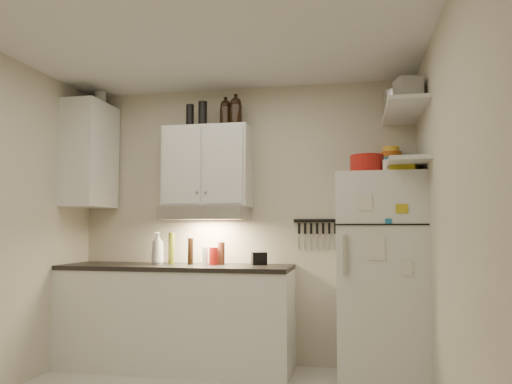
# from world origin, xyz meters

# --- Properties ---
(ceiling) EXTENTS (3.20, 3.00, 0.02)m
(ceiling) POSITION_xyz_m (0.00, 0.00, 2.61)
(ceiling) COLOR silver
(ceiling) RESTS_ON ground
(back_wall) EXTENTS (3.20, 0.02, 2.60)m
(back_wall) POSITION_xyz_m (0.00, 1.51, 1.30)
(back_wall) COLOR beige
(back_wall) RESTS_ON ground
(right_wall) EXTENTS (0.02, 3.00, 2.60)m
(right_wall) POSITION_xyz_m (1.61, 0.00, 1.30)
(right_wall) COLOR beige
(right_wall) RESTS_ON ground
(base_cabinet) EXTENTS (2.10, 0.60, 0.88)m
(base_cabinet) POSITION_xyz_m (-0.55, 1.20, 0.44)
(base_cabinet) COLOR white
(base_cabinet) RESTS_ON floor
(countertop) EXTENTS (2.10, 0.62, 0.04)m
(countertop) POSITION_xyz_m (-0.55, 1.20, 0.90)
(countertop) COLOR black
(countertop) RESTS_ON base_cabinet
(upper_cabinet) EXTENTS (0.80, 0.33, 0.75)m
(upper_cabinet) POSITION_xyz_m (-0.30, 1.33, 1.83)
(upper_cabinet) COLOR white
(upper_cabinet) RESTS_ON back_wall
(side_cabinet) EXTENTS (0.33, 0.55, 1.00)m
(side_cabinet) POSITION_xyz_m (-1.44, 1.20, 1.95)
(side_cabinet) COLOR white
(side_cabinet) RESTS_ON left_wall
(range_hood) EXTENTS (0.76, 0.46, 0.12)m
(range_hood) POSITION_xyz_m (-0.30, 1.27, 1.39)
(range_hood) COLOR silver
(range_hood) RESTS_ON back_wall
(fridge) EXTENTS (0.70, 0.68, 1.70)m
(fridge) POSITION_xyz_m (1.25, 1.16, 0.85)
(fridge) COLOR silver
(fridge) RESTS_ON floor
(shelf_hi) EXTENTS (0.30, 0.95, 0.03)m
(shelf_hi) POSITION_xyz_m (1.45, 1.02, 2.20)
(shelf_hi) COLOR white
(shelf_hi) RESTS_ON right_wall
(shelf_lo) EXTENTS (0.30, 0.95, 0.03)m
(shelf_lo) POSITION_xyz_m (1.45, 1.02, 1.76)
(shelf_lo) COLOR white
(shelf_lo) RESTS_ON right_wall
(knife_strip) EXTENTS (0.42, 0.02, 0.03)m
(knife_strip) POSITION_xyz_m (0.70, 1.49, 1.32)
(knife_strip) COLOR black
(knife_strip) RESTS_ON back_wall
(dutch_oven) EXTENTS (0.28, 0.28, 0.16)m
(dutch_oven) POSITION_xyz_m (1.15, 1.14, 1.78)
(dutch_oven) COLOR #AA1A13
(dutch_oven) RESTS_ON fridge
(book_stack) EXTENTS (0.24, 0.28, 0.08)m
(book_stack) POSITION_xyz_m (1.44, 0.98, 1.74)
(book_stack) COLOR gold
(book_stack) RESTS_ON fridge
(spice_jar) EXTENTS (0.07, 0.07, 0.11)m
(spice_jar) POSITION_xyz_m (1.31, 1.04, 1.75)
(spice_jar) COLOR silver
(spice_jar) RESTS_ON fridge
(stock_pot) EXTENTS (0.36, 0.36, 0.21)m
(stock_pot) POSITION_xyz_m (1.43, 1.25, 2.32)
(stock_pot) COLOR silver
(stock_pot) RESTS_ON shelf_hi
(tin_a) EXTENTS (0.22, 0.21, 0.18)m
(tin_a) POSITION_xyz_m (1.50, 0.90, 2.31)
(tin_a) COLOR #AAAAAD
(tin_a) RESTS_ON shelf_hi
(tin_b) EXTENTS (0.22, 0.22, 0.18)m
(tin_b) POSITION_xyz_m (1.46, 0.78, 2.30)
(tin_b) COLOR #AAAAAD
(tin_b) RESTS_ON shelf_hi
(bowl_teal) EXTENTS (0.23, 0.23, 0.09)m
(bowl_teal) POSITION_xyz_m (1.41, 1.34, 1.82)
(bowl_teal) COLOR #1C6F9C
(bowl_teal) RESTS_ON shelf_lo
(bowl_orange) EXTENTS (0.18, 0.18, 0.05)m
(bowl_orange) POSITION_xyz_m (1.37, 1.38, 1.89)
(bowl_orange) COLOR #CB5B13
(bowl_orange) RESTS_ON bowl_teal
(bowl_yellow) EXTENTS (0.14, 0.14, 0.05)m
(bowl_yellow) POSITION_xyz_m (1.37, 1.38, 1.94)
(bowl_yellow) COLOR yellow
(bowl_yellow) RESTS_ON bowl_orange
(plates) EXTENTS (0.24, 0.24, 0.05)m
(plates) POSITION_xyz_m (1.50, 1.01, 1.80)
(plates) COLOR #1C6F9C
(plates) RESTS_ON shelf_lo
(growler_a) EXTENTS (0.12, 0.12, 0.26)m
(growler_a) POSITION_xyz_m (-0.13, 1.32, 2.33)
(growler_a) COLOR black
(growler_a) RESTS_ON upper_cabinet
(growler_b) EXTENTS (0.14, 0.14, 0.27)m
(growler_b) POSITION_xyz_m (-0.02, 1.30, 2.33)
(growler_b) COLOR black
(growler_b) RESTS_ON upper_cabinet
(thermos_a) EXTENTS (0.10, 0.10, 0.23)m
(thermos_a) POSITION_xyz_m (-0.33, 1.27, 2.32)
(thermos_a) COLOR black
(thermos_a) RESTS_ON upper_cabinet
(thermos_b) EXTENTS (0.09, 0.09, 0.21)m
(thermos_b) POSITION_xyz_m (-0.46, 1.28, 2.31)
(thermos_b) COLOR black
(thermos_b) RESTS_ON upper_cabinet
(side_jar) EXTENTS (0.11, 0.11, 0.15)m
(side_jar) POSITION_xyz_m (-1.41, 1.32, 2.52)
(side_jar) COLOR silver
(side_jar) RESTS_ON side_cabinet
(soap_bottle) EXTENTS (0.16, 0.16, 0.33)m
(soap_bottle) POSITION_xyz_m (-0.73, 1.20, 1.09)
(soap_bottle) COLOR white
(soap_bottle) RESTS_ON countertop
(pepper_mill) EXTENTS (0.08, 0.08, 0.20)m
(pepper_mill) POSITION_xyz_m (-0.16, 1.32, 1.02)
(pepper_mill) COLOR #5F2B1C
(pepper_mill) RESTS_ON countertop
(oil_bottle) EXTENTS (0.07, 0.07, 0.29)m
(oil_bottle) POSITION_xyz_m (-0.62, 1.27, 1.07)
(oil_bottle) COLOR #576018
(oil_bottle) RESTS_ON countertop
(vinegar_bottle) EXTENTS (0.06, 0.06, 0.24)m
(vinegar_bottle) POSITION_xyz_m (-0.43, 1.26, 1.04)
(vinegar_bottle) COLOR black
(vinegar_bottle) RESTS_ON countertop
(clear_bottle) EXTENTS (0.05, 0.05, 0.16)m
(clear_bottle) POSITION_xyz_m (-0.30, 1.26, 1.00)
(clear_bottle) COLOR silver
(clear_bottle) RESTS_ON countertop
(red_jar) EXTENTS (0.11, 0.11, 0.16)m
(red_jar) POSITION_xyz_m (-0.22, 1.26, 1.00)
(red_jar) COLOR #AA1A13
(red_jar) RESTS_ON countertop
(caddy) EXTENTS (0.16, 0.14, 0.11)m
(caddy) POSITION_xyz_m (0.19, 1.35, 0.98)
(caddy) COLOR black
(caddy) RESTS_ON countertop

